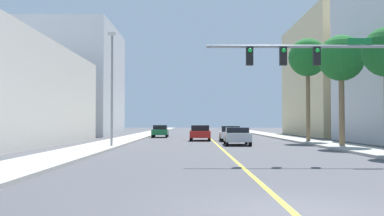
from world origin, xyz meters
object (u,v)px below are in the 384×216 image
car_white (229,133)px  palm_far (307,58)px  traffic_signal_mast (330,67)px  car_silver (236,136)px  car_red (199,133)px  street_lamp (111,83)px  palm_mid (340,59)px  car_green (159,131)px

car_white → palm_far: bearing=-18.8°
traffic_signal_mast → car_silver: size_ratio=1.93×
car_red → traffic_signal_mast: bearing=-75.0°
street_lamp → car_silver: 10.63m
palm_mid → car_red: palm_mid is taller
palm_mid → street_lamp: bearing=-177.4°
car_green → car_silver: car_green is taller
car_green → car_white: (7.32, -10.60, -0.01)m
traffic_signal_mast → car_red: (-5.59, 23.07, -3.53)m
car_silver → traffic_signal_mast: bearing=-76.8°
street_lamp → car_green: street_lamp is taller
car_red → car_silver: (2.72, -8.45, -0.04)m
car_green → car_silver: size_ratio=0.95×
street_lamp → car_red: size_ratio=1.78×
car_green → car_silver: 19.10m
street_lamp → car_red: 14.47m
palm_far → car_red: size_ratio=2.05×
street_lamp → car_silver: size_ratio=1.71×
car_white → car_green: bearing=125.8°
palm_far → car_white: palm_far is taller
traffic_signal_mast → palm_far: size_ratio=0.98×
traffic_signal_mast → street_lamp: 16.02m
car_white → car_silver: 7.07m
car_red → street_lamp: bearing=-115.8°
car_green → car_white: car_green is taller
traffic_signal_mast → car_white: size_ratio=2.06×
palm_mid → palm_far: size_ratio=0.86×
traffic_signal_mast → car_green: bearing=107.4°
palm_mid → car_green: (-14.38, 20.92, -5.53)m
street_lamp → car_red: (6.38, 12.43, -3.75)m
palm_mid → car_green: palm_mid is taller
palm_far → car_silver: bearing=-145.6°
street_lamp → car_silver: street_lamp is taller
street_lamp → car_green: size_ratio=1.81×
car_red → car_white: 3.10m
car_green → car_silver: (7.25, -17.67, -0.02)m
palm_far → car_red: (-9.50, 3.81, -6.69)m
street_lamp → car_white: size_ratio=1.83×
car_green → car_white: bearing=123.8°
palm_far → car_red: 12.23m
car_silver → car_white: bearing=91.5°
palm_mid → traffic_signal_mast: bearing=-110.5°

